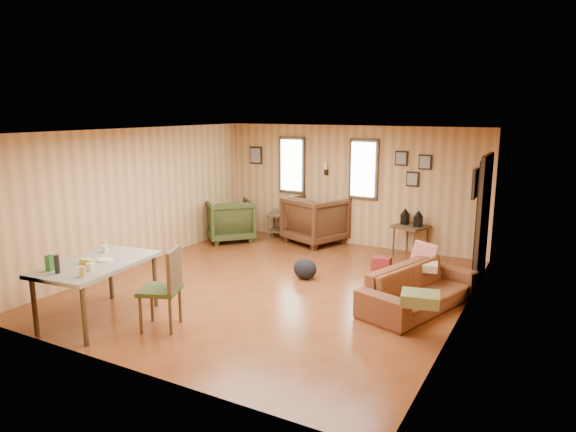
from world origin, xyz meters
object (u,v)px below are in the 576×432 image
at_px(end_table, 281,221).
at_px(recliner_brown, 316,217).
at_px(sofa, 420,281).
at_px(side_table, 411,224).
at_px(recliner_green, 230,218).
at_px(dining_table, 96,268).

bearing_deg(end_table, recliner_brown, -1.63).
height_order(sofa, side_table, side_table).
bearing_deg(recliner_green, dining_table, 55.42).
height_order(recliner_brown, dining_table, recliner_brown).
bearing_deg(recliner_brown, sofa, 159.22).
height_order(recliner_brown, side_table, recliner_brown).
bearing_deg(dining_table, side_table, 54.67).
height_order(sofa, recliner_green, recliner_green).
xyz_separation_m(sofa, recliner_green, (-4.47, 1.82, 0.09)).
relative_size(sofa, side_table, 2.20).
xyz_separation_m(sofa, end_table, (-3.63, 2.52, -0.02)).
relative_size(sofa, recliner_brown, 1.83).
bearing_deg(end_table, dining_table, -89.24).
bearing_deg(recliner_green, side_table, 144.30).
relative_size(recliner_green, side_table, 1.06).
xyz_separation_m(recliner_brown, side_table, (1.97, 0.02, 0.07)).
height_order(sofa, dining_table, dining_table).
bearing_deg(side_table, recliner_brown, -179.41).
height_order(recliner_green, side_table, recliner_green).
relative_size(recliner_brown, recliner_green, 1.13).
bearing_deg(side_table, recliner_green, -169.19).
distance_m(sofa, dining_table, 4.33).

